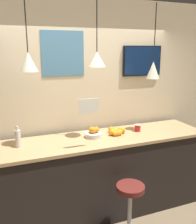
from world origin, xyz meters
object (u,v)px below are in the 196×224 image
at_px(fruit_bowl, 93,133).
at_px(spread_jar, 138,128).
at_px(juice_bottle, 18,138).
at_px(bar_stool, 130,204).
at_px(mounted_tv, 142,61).

xyz_separation_m(fruit_bowl, spread_jar, (0.67, -0.00, -0.01)).
height_order(fruit_bowl, juice_bottle, juice_bottle).
distance_m(juice_bottle, spread_jar, 1.62).
xyz_separation_m(juice_bottle, spread_jar, (1.62, -0.00, -0.06)).
bearing_deg(spread_jar, fruit_bowl, 179.92).
bearing_deg(fruit_bowl, spread_jar, -0.08).
xyz_separation_m(fruit_bowl, juice_bottle, (-0.95, -0.00, 0.05)).
relative_size(bar_stool, fruit_bowl, 3.12).
bearing_deg(bar_stool, spread_jar, 55.48).
relative_size(spread_jar, mounted_tv, 0.16).
height_order(fruit_bowl, mounted_tv, mounted_tv).
bearing_deg(bar_stool, fruit_bowl, 107.22).
distance_m(bar_stool, mounted_tv, 2.03).
relative_size(juice_bottle, mounted_tv, 0.42).
height_order(spread_jar, mounted_tv, mounted_tv).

